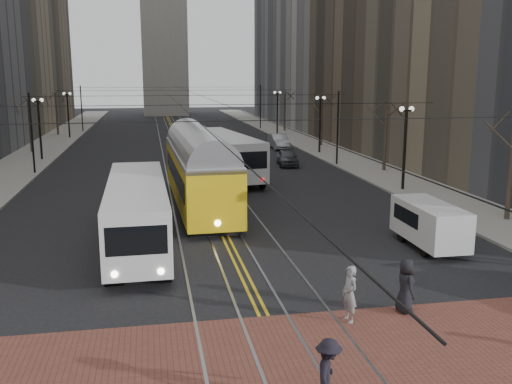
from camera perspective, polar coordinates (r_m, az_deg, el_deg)
name	(u,v)px	position (r m, az deg, el deg)	size (l,w,h in m)	color
ground	(258,305)	(20.41, 0.24, -11.23)	(260.00, 260.00, 0.00)	black
sidewalk_left	(41,151)	(64.99, -20.70, 3.87)	(5.00, 140.00, 0.15)	gray
sidewalk_right	(313,145)	(66.60, 5.68, 4.72)	(5.00, 140.00, 0.15)	gray
crosswalk_band	(285,359)	(16.87, 2.90, -16.37)	(25.00, 6.00, 0.01)	brown
streetcar_rails	(183,148)	(64.07, -7.35, 4.36)	(4.80, 130.00, 0.02)	gray
centre_lines	(183,148)	(64.07, -7.35, 4.36)	(0.42, 130.00, 0.01)	gold
building_left_far	(10,1)	(107.46, -23.38, 17.09)	(16.00, 20.00, 40.00)	brown
building_right_far	(308,8)	(109.12, 5.17, 17.85)	(16.00, 20.00, 40.00)	slate
lamp_posts	(193,139)	(47.64, -6.28, 5.32)	(27.60, 57.20, 5.60)	black
street_trees	(188,131)	(54.09, -6.82, 6.04)	(31.68, 53.28, 5.60)	#382D23
trolley_wires	(188,121)	(53.60, -6.81, 7.03)	(25.96, 120.00, 6.60)	black
transit_bus	(137,214)	(27.18, -11.79, -2.22)	(2.59, 12.44, 3.11)	silver
streetcar	(199,176)	(35.21, -5.74, 1.60)	(2.94, 15.81, 3.73)	yellow
rear_bus	(225,156)	(44.95, -3.14, 3.60)	(2.85, 13.11, 3.42)	#B9B9B9
cargo_van	(429,226)	(27.72, 16.93, -3.28)	(1.83, 4.77, 2.11)	silver
sedan_grey	(287,157)	(51.27, 3.16, 3.47)	(1.71, 4.26, 1.45)	#404448
sedan_silver	(279,141)	(63.32, 2.31, 5.09)	(1.71, 4.91, 1.62)	#9EA2A5
pedestrian_a	(405,286)	(20.15, 14.72, -9.05)	(0.91, 0.59, 1.86)	black
pedestrian_b	(350,294)	(19.04, 9.34, -10.03)	(0.69, 0.45, 1.88)	gray
pedestrian_d	(328,374)	(14.45, 7.26, -17.57)	(1.14, 0.65, 1.76)	black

